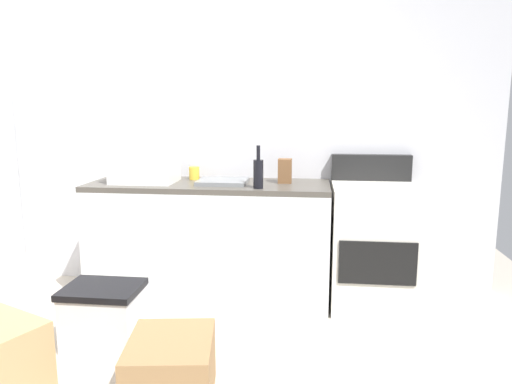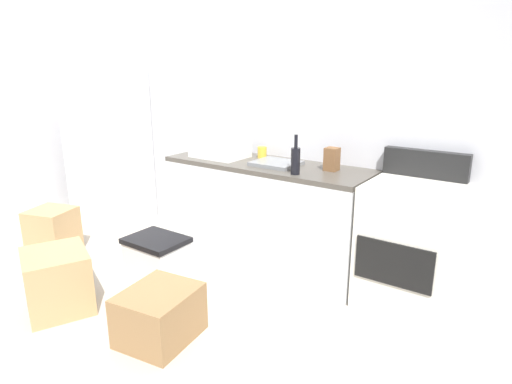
% 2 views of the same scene
% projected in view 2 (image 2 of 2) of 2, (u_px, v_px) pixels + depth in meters
% --- Properties ---
extents(ground_plane, '(6.00, 6.00, 0.00)m').
position_uv_depth(ground_plane, '(139.00, 309.00, 3.16)').
color(ground_plane, '#B2A899').
extents(wall_back, '(5.00, 0.10, 2.60)m').
position_uv_depth(wall_back, '(261.00, 110.00, 4.01)').
color(wall_back, silver).
rests_on(wall_back, ground_plane).
extents(kitchen_counter, '(1.80, 0.60, 0.90)m').
position_uv_depth(kitchen_counter, '(266.00, 214.00, 3.81)').
color(kitchen_counter, silver).
rests_on(kitchen_counter, ground_plane).
extents(refrigerator, '(0.68, 0.66, 1.63)m').
position_uv_depth(refrigerator, '(108.00, 148.00, 4.80)').
color(refrigerator, white).
rests_on(refrigerator, ground_plane).
extents(stove_oven, '(0.60, 0.61, 1.10)m').
position_uv_depth(stove_oven, '(408.00, 243.00, 3.14)').
color(stove_oven, silver).
rests_on(stove_oven, ground_plane).
extents(microwave, '(0.46, 0.34, 0.27)m').
position_uv_depth(microwave, '(220.00, 142.00, 3.89)').
color(microwave, white).
rests_on(microwave, kitchen_counter).
extents(sink_basin, '(0.36, 0.32, 0.03)m').
position_uv_depth(sink_basin, '(276.00, 163.00, 3.60)').
color(sink_basin, slate).
rests_on(sink_basin, kitchen_counter).
extents(wine_bottle, '(0.07, 0.07, 0.30)m').
position_uv_depth(wine_bottle, '(296.00, 160.00, 3.28)').
color(wine_bottle, black).
rests_on(wine_bottle, kitchen_counter).
extents(coffee_mug, '(0.08, 0.08, 0.10)m').
position_uv_depth(coffee_mug, '(262.00, 152.00, 3.87)').
color(coffee_mug, gold).
rests_on(coffee_mug, kitchen_counter).
extents(knife_block, '(0.10, 0.10, 0.18)m').
position_uv_depth(knife_block, '(332.00, 159.00, 3.40)').
color(knife_block, brown).
rests_on(knife_block, kitchen_counter).
extents(cardboard_box_large, '(0.60, 0.57, 0.43)m').
position_uv_depth(cardboard_box_large, '(57.00, 281.00, 3.12)').
color(cardboard_box_large, tan).
rests_on(cardboard_box_large, ground_plane).
extents(cardboard_box_medium, '(0.46, 0.45, 0.43)m').
position_uv_depth(cardboard_box_medium, '(53.00, 232.00, 4.03)').
color(cardboard_box_medium, tan).
rests_on(cardboard_box_medium, ground_plane).
extents(cardboard_box_small, '(0.48, 0.53, 0.33)m').
position_uv_depth(cardboard_box_small, '(160.00, 315.00, 2.78)').
color(cardboard_box_small, olive).
rests_on(cardboard_box_small, ground_plane).
extents(storage_bin, '(0.46, 0.36, 0.38)m').
position_uv_depth(storage_bin, '(157.00, 260.00, 3.51)').
color(storage_bin, silver).
rests_on(storage_bin, ground_plane).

